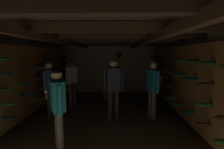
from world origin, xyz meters
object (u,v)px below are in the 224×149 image
Objects in this scene: person_guest_mid_left at (50,84)px; person_guest_mid_right at (153,85)px; person_guest_far_left at (72,78)px; person_host_center at (113,84)px; display_bottle at (110,82)px; person_guest_rear_center at (114,78)px; person_guest_near_left at (58,102)px; wine_crate_stack at (109,92)px.

person_guest_mid_left is 2.97m from person_guest_mid_right.
person_host_center is at bearing -42.95° from person_guest_far_left.
person_guest_rear_center is at bearing -76.81° from display_bottle.
person_guest_mid_left is 1.88m from person_guest_near_left.
person_guest_mid_right is 1.56m from person_guest_rear_center.
person_guest_far_left is 1.52m from person_guest_rear_center.
person_guest_far_left is at bearing 137.05° from person_host_center.
person_guest_rear_center is (1.86, 0.97, 0.01)m from person_guest_mid_left.
display_bottle is 3.50m from person_guest_near_left.
person_guest_rear_center reaches higher than person_guest_mid_left.
display_bottle is 0.20× the size of person_host_center.
person_guest_far_left is at bearing 175.93° from person_guest_rear_center.
person_guest_mid_left reaches higher than display_bottle.
person_guest_mid_right is 1.03× the size of person_guest_near_left.
person_guest_mid_right reaches higher than display_bottle.
person_guest_mid_right is at bearing -45.12° from person_guest_rear_center.
person_guest_far_left reaches higher than person_guest_near_left.
person_host_center reaches higher than person_guest_near_left.
person_guest_rear_center is at bearing 134.88° from person_guest_mid_right.
person_guest_rear_center is (1.52, -0.11, 0.03)m from person_guest_far_left.
person_host_center is at bearing -89.82° from person_guest_rear_center.
person_guest_far_left is at bearing 100.35° from person_guest_near_left.
person_guest_mid_left is 1.03× the size of person_guest_near_left.
display_bottle is 0.21× the size of person_guest_rear_center.
person_guest_mid_right is at bearing -55.36° from display_bottle.
person_guest_rear_center is 2.84m from person_guest_near_left.
person_guest_rear_center is (0.19, -0.76, 0.69)m from wine_crate_stack.
person_guest_mid_right is 1.00× the size of person_guest_rear_center.
display_bottle reaches higher than wine_crate_stack.
person_guest_far_left is at bearing 155.10° from person_guest_mid_right.
person_guest_rear_center is (-0.00, 1.31, -0.06)m from person_host_center.
person_guest_near_left is (-0.84, -3.39, 0.21)m from display_bottle.
person_host_center reaches higher than person_guest_rear_center.
person_guest_rear_center is at bearing 27.58° from person_guest_mid_left.
person_host_center is at bearing -169.76° from person_guest_mid_right.
person_host_center is 1.06× the size of person_guest_mid_left.
person_host_center reaches higher than display_bottle.
person_guest_far_left is (-2.62, 1.22, -0.03)m from person_guest_mid_right.
person_guest_near_left is at bearing -79.65° from person_guest_far_left.
wine_crate_stack is 0.44m from display_bottle.
person_guest_rear_center is at bearing 90.18° from person_host_center.
person_guest_mid_right reaches higher than person_guest_far_left.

